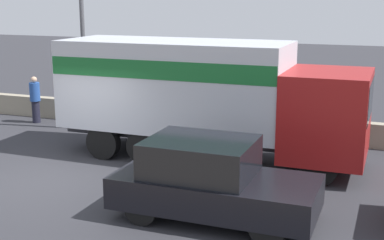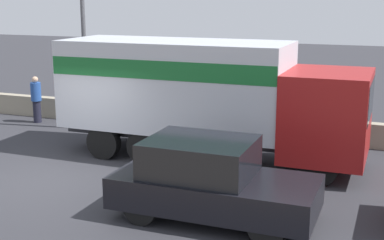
# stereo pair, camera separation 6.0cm
# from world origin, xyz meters

# --- Properties ---
(ground_plane) EXTENTS (80.00, 80.00, 0.00)m
(ground_plane) POSITION_xyz_m (0.00, 0.00, 0.00)
(ground_plane) COLOR #2D2D33
(stone_wall_backdrop) EXTENTS (60.00, 0.35, 0.72)m
(stone_wall_backdrop) POSITION_xyz_m (0.00, 5.63, 0.36)
(stone_wall_backdrop) COLOR gray
(stone_wall_backdrop) RESTS_ON ground_plane
(box_truck) EXTENTS (8.02, 2.47, 3.12)m
(box_truck) POSITION_xyz_m (2.66, 2.93, 1.84)
(box_truck) COLOR maroon
(box_truck) RESTS_ON ground_plane
(car_hatchback) EXTENTS (3.94, 1.82, 1.57)m
(car_hatchback) POSITION_xyz_m (4.17, -0.77, 0.77)
(car_hatchback) COLOR black
(car_hatchback) RESTS_ON ground_plane
(pedestrian) EXTENTS (0.35, 0.35, 1.60)m
(pedestrian) POSITION_xyz_m (-4.12, 4.78, 0.83)
(pedestrian) COLOR #1E1E2D
(pedestrian) RESTS_ON ground_plane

